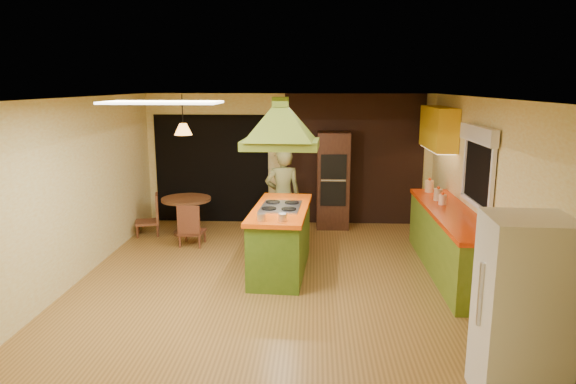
# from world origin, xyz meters

# --- Properties ---
(ground) EXTENTS (6.50, 6.50, 0.00)m
(ground) POSITION_xyz_m (0.00, 0.00, 0.00)
(ground) COLOR olive
(ground) RESTS_ON ground
(room_walls) EXTENTS (5.50, 6.50, 6.50)m
(room_walls) POSITION_xyz_m (0.00, 0.00, 1.25)
(room_walls) COLOR beige
(room_walls) RESTS_ON ground
(ceiling_plane) EXTENTS (6.50, 6.50, 0.00)m
(ceiling_plane) POSITION_xyz_m (0.00, 0.00, 2.50)
(ceiling_plane) COLOR silver
(ceiling_plane) RESTS_ON room_walls
(brick_panel) EXTENTS (2.64, 0.03, 2.50)m
(brick_panel) POSITION_xyz_m (1.25, 3.23, 1.25)
(brick_panel) COLOR #381E14
(brick_panel) RESTS_ON ground
(nook_opening) EXTENTS (2.20, 0.03, 2.10)m
(nook_opening) POSITION_xyz_m (-1.50, 3.23, 1.05)
(nook_opening) COLOR black
(nook_opening) RESTS_ON ground
(right_counter) EXTENTS (0.62, 3.05, 0.92)m
(right_counter) POSITION_xyz_m (2.45, 0.60, 0.46)
(right_counter) COLOR olive
(right_counter) RESTS_ON ground
(upper_cabinets) EXTENTS (0.34, 1.40, 0.70)m
(upper_cabinets) POSITION_xyz_m (2.57, 2.20, 1.95)
(upper_cabinets) COLOR yellow
(upper_cabinets) RESTS_ON room_walls
(window_right) EXTENTS (0.12, 1.35, 1.06)m
(window_right) POSITION_xyz_m (2.70, 0.40, 1.77)
(window_right) COLOR black
(window_right) RESTS_ON room_walls
(fluor_panel) EXTENTS (1.20, 0.60, 0.03)m
(fluor_panel) POSITION_xyz_m (-1.10, -1.20, 2.48)
(fluor_panel) COLOR white
(fluor_panel) RESTS_ON ceiling_plane
(kitchen_island) EXTENTS (0.88, 1.94, 0.96)m
(kitchen_island) POSITION_xyz_m (0.02, 0.56, 0.48)
(kitchen_island) COLOR #496C1B
(kitchen_island) RESTS_ON ground
(range_hood) EXTENTS (1.09, 0.80, 0.80)m
(range_hood) POSITION_xyz_m (0.02, 0.56, 2.25)
(range_hood) COLOR #60761D
(range_hood) RESTS_ON ceiling_plane
(man) EXTENTS (0.67, 0.51, 1.65)m
(man) POSITION_xyz_m (-0.03, 1.86, 0.82)
(man) COLOR brown
(man) RESTS_ON ground
(refrigerator) EXTENTS (0.70, 0.67, 1.63)m
(refrigerator) POSITION_xyz_m (2.24, -2.50, 0.82)
(refrigerator) COLOR white
(refrigerator) RESTS_ON ground
(wall_oven) EXTENTS (0.61, 0.61, 1.81)m
(wall_oven) POSITION_xyz_m (0.85, 2.95, 0.90)
(wall_oven) COLOR #452416
(wall_oven) RESTS_ON ground
(dining_table) EXTENTS (0.89, 0.89, 0.67)m
(dining_table) POSITION_xyz_m (-1.80, 2.32, 0.47)
(dining_table) COLOR brown
(dining_table) RESTS_ON ground
(chair_left) EXTENTS (0.51, 0.51, 0.74)m
(chair_left) POSITION_xyz_m (-2.50, 2.22, 0.37)
(chair_left) COLOR brown
(chair_left) RESTS_ON ground
(chair_near) EXTENTS (0.42, 0.42, 0.72)m
(chair_near) POSITION_xyz_m (-1.55, 1.67, 0.36)
(chair_near) COLOR brown
(chair_near) RESTS_ON ground
(pendant_lamp) EXTENTS (0.32, 0.32, 0.20)m
(pendant_lamp) POSITION_xyz_m (-1.80, 2.32, 1.90)
(pendant_lamp) COLOR #FF9E3F
(pendant_lamp) RESTS_ON ceiling_plane
(canister_large) EXTENTS (0.15, 0.15, 0.20)m
(canister_large) POSITION_xyz_m (2.40, 1.86, 1.02)
(canister_large) COLOR #FFF3CD
(canister_large) RESTS_ON right_counter
(canister_medium) EXTENTS (0.16, 0.16, 0.18)m
(canister_medium) POSITION_xyz_m (2.40, 1.25, 1.01)
(canister_medium) COLOR beige
(canister_medium) RESTS_ON right_counter
(canister_small) EXTENTS (0.15, 0.15, 0.15)m
(canister_small) POSITION_xyz_m (2.40, 0.96, 0.99)
(canister_small) COLOR #FFEDCD
(canister_small) RESTS_ON right_counter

